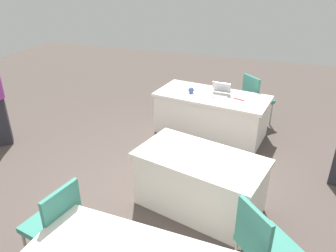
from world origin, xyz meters
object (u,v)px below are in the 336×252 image
(yarn_ball, at_px, (191,90))
(chair_near_front, at_px, (262,242))
(laptop_silver, at_px, (220,93))
(scissors_red, at_px, (239,99))
(chair_aisle, at_px, (255,97))
(table_mid_left, at_px, (199,182))
(chair_tucked_right, at_px, (55,221))
(table_foreground, at_px, (211,114))

(yarn_ball, bearing_deg, chair_near_front, 116.89)
(chair_near_front, xyz_separation_m, laptop_silver, (0.97, -2.92, 0.22))
(laptop_silver, distance_m, scissors_red, 0.35)
(scissors_red, bearing_deg, chair_near_front, -58.75)
(scissors_red, bearing_deg, yarn_ball, -164.19)
(chair_aisle, xyz_separation_m, laptop_silver, (0.55, 0.63, 0.23))
(table_mid_left, distance_m, chair_aisle, 2.67)
(chair_near_front, xyz_separation_m, chair_tucked_right, (1.85, 0.40, 0.02))
(chair_aisle, distance_m, yarn_ball, 1.26)
(yarn_ball, distance_m, scissors_red, 0.82)
(chair_near_front, bearing_deg, table_mid_left, 177.06)
(table_foreground, xyz_separation_m, chair_aisle, (-0.67, -0.65, 0.17))
(laptop_silver, bearing_deg, table_foreground, 14.83)
(chair_near_front, bearing_deg, scissors_red, 148.77)
(table_foreground, bearing_deg, laptop_silver, -171.73)
(chair_tucked_right, bearing_deg, chair_aisle, -9.04)
(table_mid_left, bearing_deg, yarn_ball, -71.26)
(yarn_ball, xyz_separation_m, scissors_red, (-0.82, 0.04, -0.05))
(table_foreground, height_order, laptop_silver, laptop_silver)
(table_mid_left, xyz_separation_m, yarn_ball, (0.67, -1.96, 0.41))
(chair_aisle, height_order, scissors_red, chair_aisle)
(chair_aisle, xyz_separation_m, scissors_red, (0.21, 0.72, 0.19))
(yarn_ball, bearing_deg, table_foreground, -175.25)
(table_mid_left, bearing_deg, scissors_red, -94.59)
(laptop_silver, relative_size, scissors_red, 1.93)
(scissors_red, bearing_deg, table_foreground, -170.15)
(laptop_silver, bearing_deg, chair_tucked_right, 81.72)
(table_mid_left, relative_size, yarn_ball, 16.32)
(table_foreground, bearing_deg, chair_aisle, -135.95)
(chair_near_front, bearing_deg, laptop_silver, 154.52)
(table_foreground, distance_m, laptop_silver, 0.42)
(chair_tucked_right, bearing_deg, yarn_ball, 3.94)
(laptop_silver, bearing_deg, chair_near_front, 114.99)
(table_foreground, height_order, chair_near_front, chair_near_front)
(chair_tucked_right, bearing_deg, scissors_red, -9.77)
(chair_near_front, bearing_deg, chair_tucked_right, -121.78)
(table_mid_left, xyz_separation_m, laptop_silver, (0.18, -2.01, 0.40))
(table_mid_left, relative_size, chair_near_front, 1.72)
(table_foreground, height_order, table_mid_left, same)
(laptop_silver, relative_size, yarn_ball, 3.46)
(chair_aisle, distance_m, laptop_silver, 0.87)
(chair_tucked_right, distance_m, yarn_ball, 3.31)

